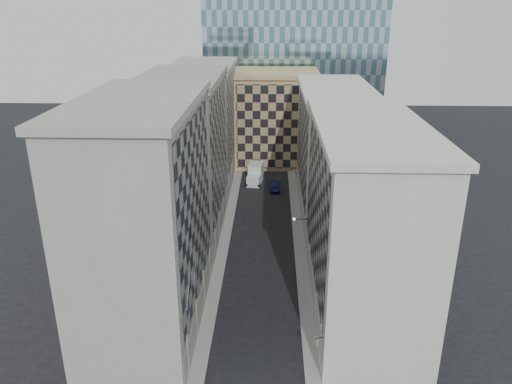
# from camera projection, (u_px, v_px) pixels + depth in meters

# --- Properties ---
(sidewalk_west) EXTENTS (1.50, 100.00, 0.15)m
(sidewalk_west) POSITION_uv_depth(u_px,v_px,m) (225.00, 240.00, 70.68)
(sidewalk_west) COLOR #989793
(sidewalk_west) RESTS_ON ground
(sidewalk_east) EXTENTS (1.50, 100.00, 0.15)m
(sidewalk_east) POSITION_uv_depth(u_px,v_px,m) (299.00, 241.00, 70.36)
(sidewalk_east) COLOR #989793
(sidewalk_east) RESTS_ON ground
(bldg_left_a) EXTENTS (10.80, 22.80, 23.70)m
(bldg_left_a) POSITION_uv_depth(u_px,v_px,m) (147.00, 219.00, 48.91)
(bldg_left_a) COLOR gray
(bldg_left_a) RESTS_ON ground
(bldg_left_b) EXTENTS (10.80, 22.80, 22.70)m
(bldg_left_b) POSITION_uv_depth(u_px,v_px,m) (185.00, 158.00, 69.62)
(bldg_left_b) COLOR gray
(bldg_left_b) RESTS_ON ground
(bldg_left_c) EXTENTS (10.80, 22.80, 21.70)m
(bldg_left_c) POSITION_uv_depth(u_px,v_px,m) (205.00, 125.00, 90.33)
(bldg_left_c) COLOR gray
(bldg_left_c) RESTS_ON ground
(bldg_right_a) EXTENTS (10.80, 26.80, 20.70)m
(bldg_right_a) POSITION_uv_depth(u_px,v_px,m) (362.00, 219.00, 52.52)
(bldg_right_a) COLOR beige
(bldg_right_a) RESTS_ON ground
(bldg_right_b) EXTENTS (10.80, 28.80, 19.70)m
(bldg_right_b) POSITION_uv_depth(u_px,v_px,m) (333.00, 151.00, 77.88)
(bldg_right_b) COLOR beige
(bldg_right_b) RESTS_ON ground
(tan_block) EXTENTS (16.80, 14.80, 18.80)m
(tan_block) POSITION_uv_depth(u_px,v_px,m) (276.00, 117.00, 102.47)
(tan_block) COLOR tan
(tan_block) RESTS_ON ground
(church_tower) EXTENTS (7.20, 7.20, 51.50)m
(church_tower) POSITION_uv_depth(u_px,v_px,m) (267.00, 25.00, 109.41)
(church_tower) COLOR #2A2621
(church_tower) RESTS_ON ground
(flagpoles_left) EXTENTS (0.10, 6.33, 2.33)m
(flagpoles_left) POSITION_uv_depth(u_px,v_px,m) (192.00, 280.00, 45.46)
(flagpoles_left) COLOR gray
(flagpoles_left) RESTS_ON ground
(bracket_lamp) EXTENTS (1.98, 0.36, 0.36)m
(bracket_lamp) POSITION_uv_depth(u_px,v_px,m) (296.00, 219.00, 62.59)
(bracket_lamp) COLOR black
(bracket_lamp) RESTS_ON ground
(box_truck) EXTENTS (3.16, 6.38, 3.37)m
(box_truck) POSITION_uv_depth(u_px,v_px,m) (255.00, 174.00, 93.22)
(box_truck) COLOR white
(box_truck) RESTS_ON ground
(dark_car) EXTENTS (1.76, 4.80, 1.57)m
(dark_car) POSITION_uv_depth(u_px,v_px,m) (275.00, 186.00, 89.47)
(dark_car) COLOR #0F1137
(dark_car) RESTS_ON ground
(shop_sign) EXTENTS (0.75, 0.66, 0.77)m
(shop_sign) POSITION_uv_depth(u_px,v_px,m) (317.00, 341.00, 43.81)
(shop_sign) COLOR black
(shop_sign) RESTS_ON ground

